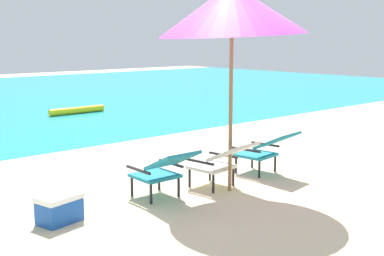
{
  "coord_description": "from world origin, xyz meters",
  "views": [
    {
      "loc": [
        -4.72,
        -4.77,
        2.02
      ],
      "look_at": [
        0.0,
        0.65,
        0.75
      ],
      "focal_mm": 47.48,
      "sensor_mm": 36.0,
      "label": 1
    }
  ],
  "objects": [
    {
      "name": "ground_plane",
      "position": [
        0.0,
        4.0,
        0.0
      ],
      "size": [
        40.0,
        40.0,
        0.0
      ],
      "primitive_type": "plane",
      "color": "beige"
    },
    {
      "name": "swim_buoy",
      "position": [
        1.88,
        7.55,
        0.1
      ],
      "size": [
        1.6,
        0.18,
        0.18
      ],
      "primitive_type": "cylinder",
      "rotation": [
        0.0,
        1.57,
        0.0
      ],
      "color": "yellow",
      "rests_on": "ocean_band"
    },
    {
      "name": "lounge_chair_left",
      "position": [
        -0.93,
        0.14,
        0.4
      ],
      "size": [
        0.56,
        0.88,
        0.68
      ],
      "color": "teal",
      "rests_on": "ground_plane"
    },
    {
      "name": "lounge_chair_center",
      "position": [
        -0.04,
        -0.01,
        0.4
      ],
      "size": [
        0.64,
        0.94,
        0.68
      ],
      "color": "silver",
      "rests_on": "ground_plane"
    },
    {
      "name": "lounge_chair_right",
      "position": [
        0.98,
        0.08,
        0.4
      ],
      "size": [
        0.66,
        0.94,
        0.68
      ],
      "color": "teal",
      "rests_on": "ground_plane"
    },
    {
      "name": "beach_umbrella_center",
      "position": [
        -0.02,
        -0.15,
        2.38
      ],
      "size": [
        2.14,
        2.11,
        2.74
      ],
      "color": "olive",
      "rests_on": "ground_plane"
    },
    {
      "name": "cooler_box",
      "position": [
        -2.3,
        0.26,
        0.16
      ],
      "size": [
        0.53,
        0.41,
        0.32
      ],
      "color": "#194CA5",
      "rests_on": "ground_plane"
    }
  ]
}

